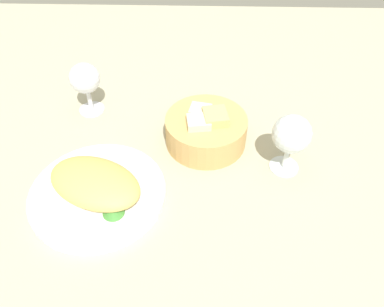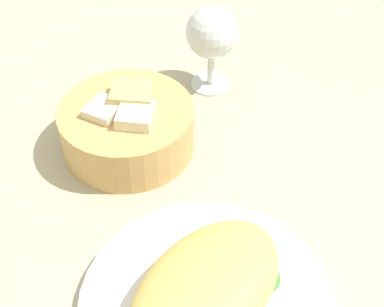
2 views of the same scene
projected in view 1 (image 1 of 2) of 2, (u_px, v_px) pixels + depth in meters
The scene contains 7 objects.
ground_plane at pixel (184, 155), 79.08cm from camera, with size 140.00×140.00×2.00cm, color #ACA78C.
plate at pixel (98, 194), 69.71cm from camera, with size 24.90×24.90×1.40cm, color white.
omelette at pixel (95, 183), 67.53cm from camera, with size 17.86×11.07×4.76cm, color #DABA5E.
lettuce_garnish at pixel (113, 210), 65.26cm from camera, with size 3.86×3.86×1.51cm, color #418838.
bread_basket at pixel (206, 130), 78.17cm from camera, with size 16.78×16.78×8.13cm.
wine_glass_near at pixel (291, 136), 69.42cm from camera, with size 7.31×7.31×12.53cm.
wine_glass_far at pixel (85, 80), 82.48cm from camera, with size 6.71×6.71×12.06cm.
Camera 1 is at (3.30, -55.53, 55.24)cm, focal length 35.51 mm.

